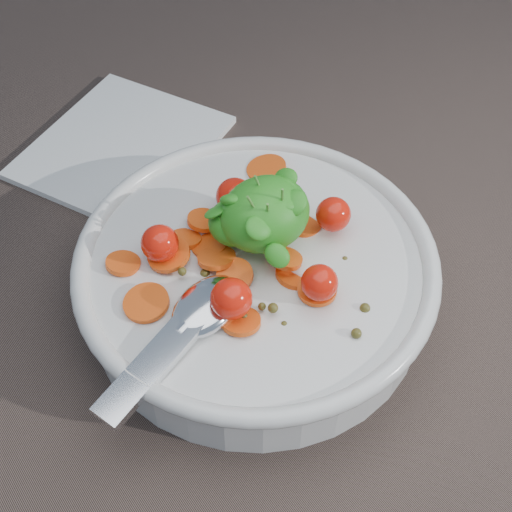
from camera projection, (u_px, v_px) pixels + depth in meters
ground at (266, 272)px, 0.61m from camera, size 6.00×6.00×0.00m
bowl at (255, 275)px, 0.57m from camera, size 0.31×0.29×0.12m
napkin at (122, 147)px, 0.71m from camera, size 0.23×0.22×0.01m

